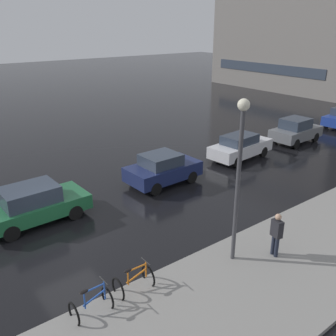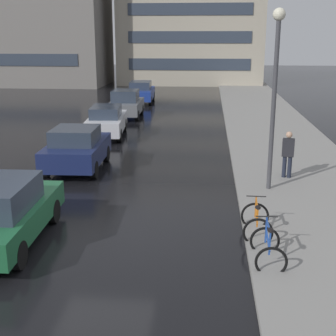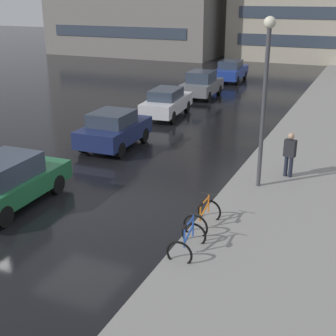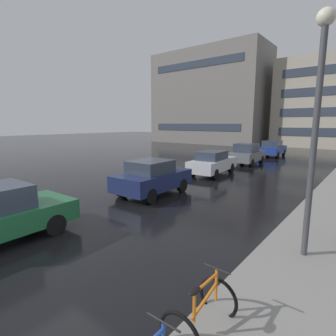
{
  "view_description": "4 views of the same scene",
  "coord_description": "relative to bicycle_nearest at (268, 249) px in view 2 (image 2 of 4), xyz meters",
  "views": [
    {
      "loc": [
        11.97,
        -4.46,
        7.78
      ],
      "look_at": [
        -0.35,
        4.99,
        1.72
      ],
      "focal_mm": 40.0,
      "sensor_mm": 36.0,
      "label": 1
    },
    {
      "loc": [
        2.62,
        -10.61,
        4.94
      ],
      "look_at": [
        1.52,
        2.14,
        1.27
      ],
      "focal_mm": 50.0,
      "sensor_mm": 36.0,
      "label": 2
    },
    {
      "loc": [
        7.8,
        -10.84,
        6.32
      ],
      "look_at": [
        2.22,
        1.77,
        1.18
      ],
      "focal_mm": 50.0,
      "sensor_mm": 36.0,
      "label": 3
    },
    {
      "loc": [
        5.75,
        -2.73,
        3.3
      ],
      "look_at": [
        -0.59,
        5.19,
        1.56
      ],
      "focal_mm": 28.0,
      "sensor_mm": 36.0,
      "label": 4
    }
  ],
  "objects": [
    {
      "name": "car_blue",
      "position": [
        -6.43,
        25.27,
        0.41
      ],
      "size": [
        1.99,
        4.31,
        1.6
      ],
      "color": "navy",
      "rests_on": "ground"
    },
    {
      "name": "bicycle_second",
      "position": [
        -0.11,
        1.48,
        0.01
      ],
      "size": [
        0.76,
        1.15,
        0.95
      ],
      "color": "black",
      "rests_on": "ground"
    },
    {
      "name": "car_green",
      "position": [
        -6.34,
        0.61,
        0.41
      ],
      "size": [
        2.08,
        4.3,
        1.6
      ],
      "color": "#1E6038",
      "rests_on": "ground"
    },
    {
      "name": "bicycle_nearest",
      "position": [
        0.0,
        0.0,
        0.0
      ],
      "size": [
        0.71,
        1.12,
        1.0
      ],
      "color": "black",
      "rests_on": "ground"
    },
    {
      "name": "car_white",
      "position": [
        -6.43,
        13.16,
        0.39
      ],
      "size": [
        2.05,
        4.42,
        1.54
      ],
      "color": "silver",
      "rests_on": "ground"
    },
    {
      "name": "building_facade_main",
      "position": [
        -3.34,
        40.99,
        5.58
      ],
      "size": [
        14.41,
        8.39,
        11.95
      ],
      "color": "#B2A893",
      "rests_on": "ground"
    },
    {
      "name": "streetlamp",
      "position": [
        0.62,
        5.06,
        3.26
      ],
      "size": [
        0.38,
        0.38,
        5.7
      ],
      "color": "#424247",
      "rests_on": "ground"
    },
    {
      "name": "pedestrian",
      "position": [
        1.39,
        6.35,
        0.61
      ],
      "size": [
        0.44,
        0.32,
        1.76
      ],
      "color": "#1E2333",
      "rests_on": "ground"
    },
    {
      "name": "ground_plane",
      "position": [
        -4.01,
        1.07,
        -0.39
      ],
      "size": [
        140.0,
        140.0,
        0.0
      ],
      "primitive_type": "plane",
      "color": "black"
    },
    {
      "name": "car_grey",
      "position": [
        -6.43,
        18.73,
        0.44
      ],
      "size": [
        1.95,
        3.87,
        1.7
      ],
      "color": "slate",
      "rests_on": "ground"
    },
    {
      "name": "car_navy",
      "position": [
        -6.28,
        7.19,
        0.42
      ],
      "size": [
        2.05,
        3.84,
        1.62
      ],
      "color": "navy",
      "rests_on": "ground"
    },
    {
      "name": "sidewalk_kerb",
      "position": [
        1.99,
        11.07,
        -0.32
      ],
      "size": [
        4.8,
        60.0,
        0.14
      ],
      "primitive_type": "cube",
      "color": "gray",
      "rests_on": "ground"
    },
    {
      "name": "building_facade_side",
      "position": [
        -21.14,
        37.93,
        7.02
      ],
      "size": [
        18.65,
        8.37,
        14.83
      ],
      "color": "gray",
      "rests_on": "ground"
    }
  ]
}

